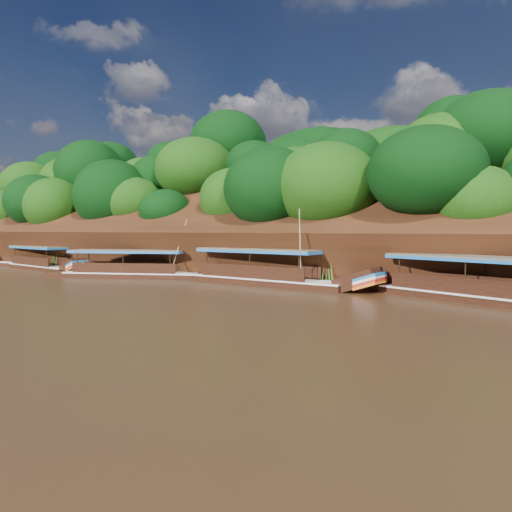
{
  "coord_description": "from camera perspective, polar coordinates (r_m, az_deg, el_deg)",
  "views": [
    {
      "loc": [
        15.04,
        -22.74,
        4.03
      ],
      "look_at": [
        -2.81,
        7.0,
        2.15
      ],
      "focal_mm": 35.0,
      "sensor_mm": 36.0,
      "label": 1
    }
  ],
  "objects": [
    {
      "name": "ground",
      "position": [
        27.57,
        -2.49,
        -5.3
      ],
      "size": [
        160.0,
        160.0,
        0.0
      ],
      "primitive_type": "plane",
      "color": "black",
      "rests_on": "ground"
    },
    {
      "name": "riverbank",
      "position": [
        47.95,
        12.65,
        0.47
      ],
      "size": [
        120.0,
        30.06,
        19.4
      ],
      "color": "black",
      "rests_on": "ground"
    },
    {
      "name": "boat_0",
      "position": [
        29.55,
        26.48,
        -3.94
      ],
      "size": [
        15.21,
        7.64,
        6.8
      ],
      "rotation": [
        0.0,
        0.0,
        -0.38
      ],
      "color": "black",
      "rests_on": "ground"
    },
    {
      "name": "boat_1",
      "position": [
        35.54,
        2.31,
        -2.45
      ],
      "size": [
        15.13,
        3.78,
        5.83
      ],
      "rotation": [
        0.0,
        0.0,
        -0.11
      ],
      "color": "black",
      "rests_on": "ground"
    },
    {
      "name": "boat_2",
      "position": [
        42.13,
        -12.54,
        -1.75
      ],
      "size": [
        14.29,
        6.91,
        5.22
      ],
      "rotation": [
        0.0,
        0.0,
        0.36
      ],
      "color": "black",
      "rests_on": "ground"
    },
    {
      "name": "boat_3",
      "position": [
        53.18,
        -22.9,
        -0.92
      ],
      "size": [
        13.09,
        4.34,
        2.75
      ],
      "rotation": [
        0.0,
        0.0,
        -0.19
      ],
      "color": "black",
      "rests_on": "ground"
    },
    {
      "name": "reeds",
      "position": [
        37.31,
        1.11,
        -1.77
      ],
      "size": [
        48.99,
        2.2,
        1.95
      ],
      "color": "#33741D",
      "rests_on": "ground"
    }
  ]
}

